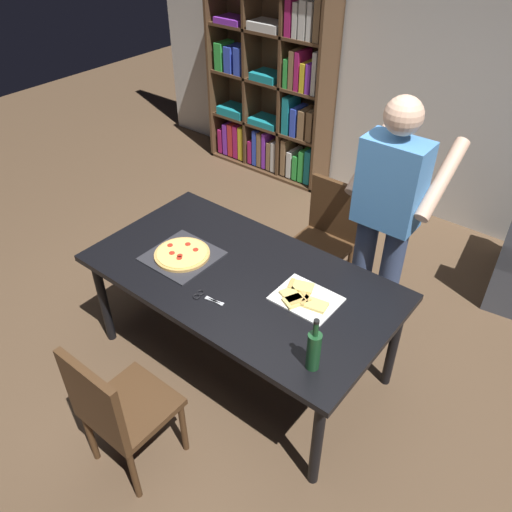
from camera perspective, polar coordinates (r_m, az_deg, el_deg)
ground_plane at (r=3.62m, az=-1.51°, el=-11.27°), size 12.00×12.00×0.00m
back_wall at (r=4.86m, az=19.45°, el=19.71°), size 6.40×0.10×2.80m
dining_table at (r=3.14m, az=-1.71°, el=-2.95°), size 1.89×1.03×0.75m
chair_near_camera at (r=2.82m, az=-15.28°, el=-15.94°), size 0.42×0.42×0.90m
chair_far_side at (r=3.90m, az=7.79°, el=2.56°), size 0.42×0.42×0.90m
bookshelf at (r=5.53m, az=1.92°, el=17.99°), size 1.40×0.35×1.95m
person_serving_pizza at (r=3.28m, az=14.31°, el=4.48°), size 0.55×0.54×1.75m
pepperoni_pizza_on_tray at (r=3.26m, az=-8.20°, el=0.14°), size 0.41×0.41×0.04m
pizza_slices_on_towel at (r=2.93m, az=5.28°, el=-4.64°), size 0.36×0.28×0.03m
wine_bottle at (r=2.51m, az=6.43°, el=-10.31°), size 0.07×0.07×0.32m
kitchen_scissors at (r=2.95m, az=-5.78°, el=-4.52°), size 0.20×0.09×0.01m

